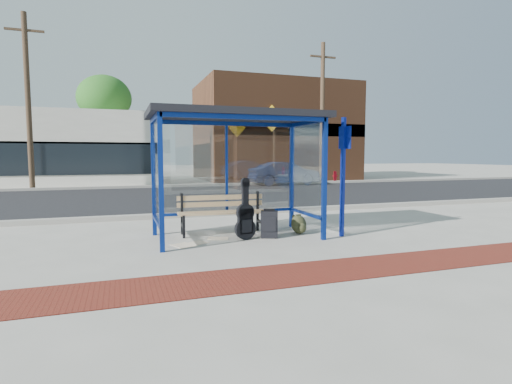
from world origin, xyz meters
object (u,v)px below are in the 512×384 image
object	(u,v)px
suitcase	(269,224)
bench	(222,211)
parked_car	(284,173)
guitar_bag	(245,218)
backpack	(299,225)
fire_hydrant	(335,176)

from	to	relation	value
suitcase	bench	bearing A→B (deg)	159.91
parked_car	bench	bearing A→B (deg)	151.01
bench	guitar_bag	xyz separation A→B (m)	(0.28, -0.71, -0.07)
bench	parked_car	world-z (taller)	parked_car
bench	parked_car	distance (m)	13.77
suitcase	backpack	distance (m)	0.73
bench	suitcase	size ratio (longest dim) A/B	3.16
guitar_bag	suitcase	size ratio (longest dim) A/B	1.94
parked_car	fire_hydrant	distance (m)	4.06
guitar_bag	fire_hydrant	world-z (taller)	guitar_bag
backpack	parked_car	size ratio (longest dim) A/B	0.11
guitar_bag	parked_car	bearing A→B (deg)	53.81
backpack	fire_hydrant	world-z (taller)	fire_hydrant
suitcase	parked_car	world-z (taller)	parked_car
guitar_bag	backpack	size ratio (longest dim) A/B	2.77
suitcase	backpack	bearing A→B (deg)	34.22
fire_hydrant	parked_car	bearing A→B (deg)	-161.96
guitar_bag	suitcase	distance (m)	0.51
backpack	fire_hydrant	bearing A→B (deg)	49.48
guitar_bag	parked_car	distance (m)	14.27
bench	guitar_bag	bearing A→B (deg)	-64.89
backpack	parked_car	distance (m)	13.65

